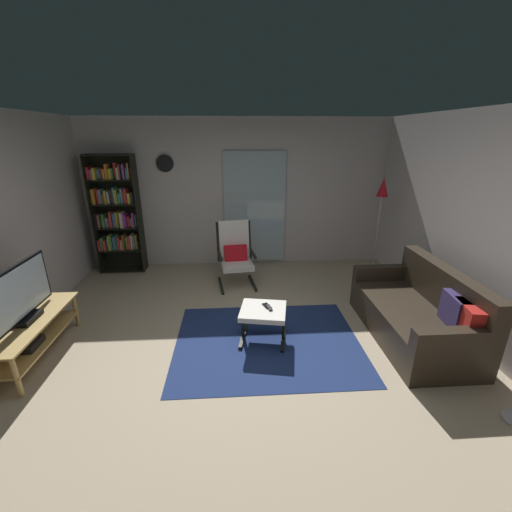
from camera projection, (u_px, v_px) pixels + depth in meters
The scene contains 15 objects.
ground_plane at pixel (243, 355), 3.70m from camera, with size 7.02×7.02×0.00m, color tan.
wall_back at pixel (238, 194), 5.97m from camera, with size 5.60×0.06×2.60m, color silver.
wall_right at pixel (504, 239), 3.42m from camera, with size 0.06×6.00×2.60m, color silver.
glass_door_panel at pixel (255, 209), 6.01m from camera, with size 1.10×0.01×2.00m, color silver.
area_rug at pixel (268, 342), 3.94m from camera, with size 2.16×1.71×0.01m, color navy.
tv_stand at pixel (29, 334), 3.57m from camera, with size 0.50×1.33×0.46m.
television at pixel (20, 295), 3.43m from camera, with size 0.20×1.02×0.62m.
bookshelf_near_tv at pixel (116, 212), 5.68m from camera, with size 0.77×0.30×2.02m.
leather_sofa at pixel (418, 314), 3.93m from camera, with size 0.87×1.74×0.87m.
lounge_armchair at pixel (235, 252), 5.33m from camera, with size 0.64×0.72×1.02m.
ottoman at pixel (263, 314), 3.87m from camera, with size 0.60×0.57×0.42m.
tv_remote at pixel (269, 308), 3.85m from camera, with size 0.04×0.14×0.02m, color black.
cell_phone at pixel (267, 306), 3.90m from camera, with size 0.07×0.14×0.01m, color black.
floor_lamp_by_shelf at pixel (382, 199), 5.24m from camera, with size 0.22×0.22×1.69m.
wall_clock at pixel (165, 163), 5.64m from camera, with size 0.29×0.03×0.29m.
Camera 1 is at (-0.06, -3.09, 2.31)m, focal length 23.34 mm.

